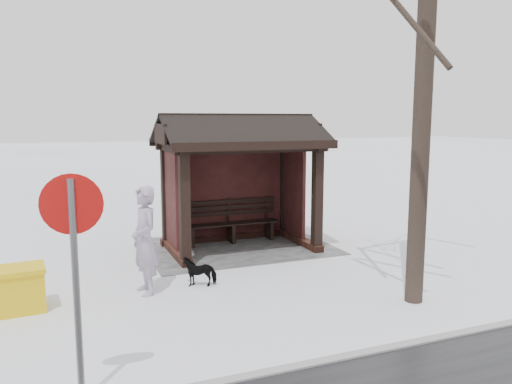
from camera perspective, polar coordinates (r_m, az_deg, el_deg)
ground at (r=11.58m, az=-1.83°, el=-6.51°), size 120.00×120.00×0.00m
kerb at (r=6.97m, az=14.63°, el=-17.01°), size 120.00×0.15×0.06m
trampled_patch at (r=11.76m, az=-2.17°, el=-6.24°), size 4.20×3.20×0.02m
bus_shelter at (r=11.37m, az=-2.15°, el=4.29°), size 3.60×2.40×3.09m
pedestrian at (r=8.68m, az=-12.60°, el=-5.42°), size 0.56×0.75×1.86m
dog at (r=9.13m, az=-6.44°, el=-8.97°), size 0.66×0.45×0.51m
grit_bin at (r=8.68m, az=-25.94°, el=-10.00°), size 0.97×0.70×0.70m
road_sign at (r=5.38m, az=-20.12°, el=-5.27°), size 0.62×0.12×2.43m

